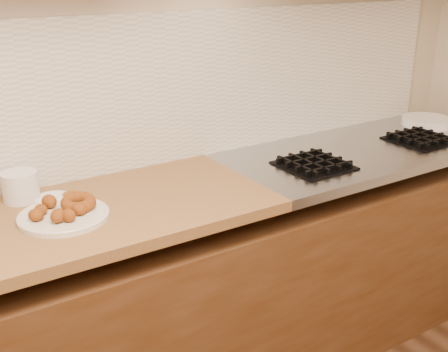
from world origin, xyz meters
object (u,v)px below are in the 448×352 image
Objects in this scene: plastic_tub at (21,186)px; plate_stack at (427,121)px; ring_donut at (78,203)px; donut_plate at (64,216)px.

plate_stack is (1.99, -0.12, -0.03)m from plastic_tub.
ring_donut is 0.25m from plastic_tub.
donut_plate is at bearing -72.07° from plastic_tub.
ring_donut is (0.06, 0.02, 0.03)m from donut_plate.
plate_stack is at bearing 2.90° from ring_donut.
plastic_tub is at bearing 176.61° from plate_stack.
plate_stack is (1.86, 0.09, -0.02)m from ring_donut.
donut_plate is 0.06m from ring_donut.
plastic_tub reaches higher than donut_plate.
plate_stack is at bearing -3.39° from plastic_tub.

